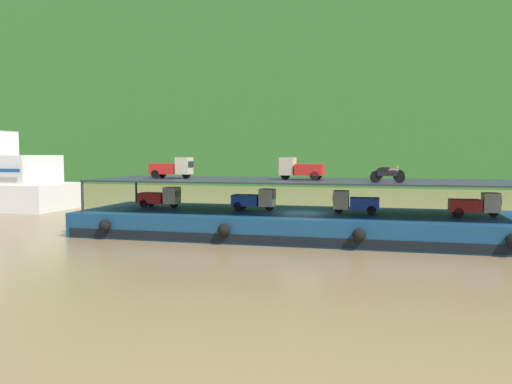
% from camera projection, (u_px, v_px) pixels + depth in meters
% --- Properties ---
extents(ground_plane, '(400.00, 400.00, 0.00)m').
position_uv_depth(ground_plane, '(302.00, 236.00, 32.31)').
color(ground_plane, olive).
extents(hillside_far_bank, '(127.99, 33.90, 38.33)m').
position_uv_depth(hillside_far_bank, '(359.00, 61.00, 92.58)').
color(hillside_far_bank, '#33702D').
rests_on(hillside_far_bank, ground).
extents(cargo_barge, '(27.83, 8.62, 1.50)m').
position_uv_depth(cargo_barge, '(302.00, 224.00, 32.23)').
color(cargo_barge, navy).
rests_on(cargo_barge, ground).
extents(cargo_rack, '(26.23, 7.24, 2.00)m').
position_uv_depth(cargo_rack, '(302.00, 181.00, 32.06)').
color(cargo_rack, '#232833').
rests_on(cargo_rack, cargo_barge).
extents(mini_truck_lower_stern, '(2.75, 1.22, 1.38)m').
position_uv_depth(mini_truck_lower_stern, '(160.00, 197.00, 35.03)').
color(mini_truck_lower_stern, red).
rests_on(mini_truck_lower_stern, cargo_barge).
extents(mini_truck_lower_aft, '(2.76, 1.24, 1.38)m').
position_uv_depth(mini_truck_lower_aft, '(255.00, 199.00, 33.27)').
color(mini_truck_lower_aft, '#1E47B7').
rests_on(mini_truck_lower_aft, cargo_barge).
extents(mini_truck_lower_mid, '(2.76, 1.23, 1.38)m').
position_uv_depth(mini_truck_lower_mid, '(355.00, 202.00, 31.31)').
color(mini_truck_lower_mid, '#1E47B7').
rests_on(mini_truck_lower_mid, cargo_barge).
extents(mini_truck_lower_fore, '(2.77, 1.25, 1.38)m').
position_uv_depth(mini_truck_lower_fore, '(475.00, 205.00, 29.85)').
color(mini_truck_lower_fore, red).
rests_on(mini_truck_lower_fore, cargo_barge).
extents(mini_truck_upper_stern, '(2.75, 1.21, 1.38)m').
position_uv_depth(mini_truck_upper_stern, '(172.00, 168.00, 34.11)').
color(mini_truck_upper_stern, red).
rests_on(mini_truck_upper_stern, cargo_rack).
extents(mini_truck_upper_mid, '(2.79, 1.29, 1.38)m').
position_uv_depth(mini_truck_upper_mid, '(301.00, 169.00, 32.19)').
color(mini_truck_upper_mid, red).
rests_on(mini_truck_upper_mid, cargo_rack).
extents(motorcycle_upper_port, '(1.90, 0.55, 0.87)m').
position_uv_depth(motorcycle_upper_port, '(387.00, 175.00, 28.69)').
color(motorcycle_upper_port, black).
rests_on(motorcycle_upper_port, cargo_rack).
extents(motorcycle_upper_centre, '(1.90, 0.55, 0.87)m').
position_uv_depth(motorcycle_upper_centre, '(386.00, 174.00, 30.80)').
color(motorcycle_upper_centre, black).
rests_on(motorcycle_upper_centre, cargo_rack).
extents(motorcycle_upper_stbd, '(1.90, 0.55, 0.87)m').
position_uv_depth(motorcycle_upper_stbd, '(389.00, 172.00, 32.87)').
color(motorcycle_upper_stbd, black).
rests_on(motorcycle_upper_stbd, cargo_rack).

